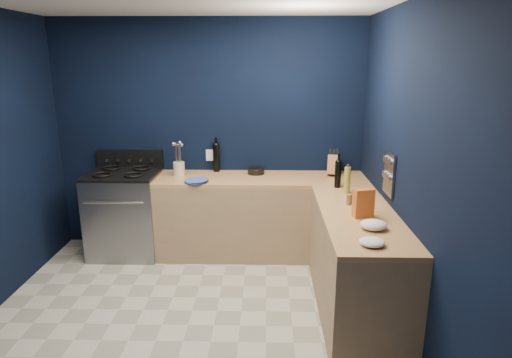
{
  "coord_description": "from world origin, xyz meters",
  "views": [
    {
      "loc": [
        0.64,
        -3.18,
        2.16
      ],
      "look_at": [
        0.55,
        1.0,
        1.0
      ],
      "focal_mm": 30.59,
      "sensor_mm": 36.0,
      "label": 1
    }
  ],
  "objects_px": {
    "plate_stack": "(196,181)",
    "knife_block": "(333,165)",
    "crouton_bag": "(363,203)",
    "utensil_crock": "(179,169)",
    "gas_range": "(126,214)"
  },
  "relations": [
    {
      "from": "crouton_bag",
      "to": "utensil_crock",
      "type": "bearing_deg",
      "value": 129.78
    },
    {
      "from": "gas_range",
      "to": "knife_block",
      "type": "relative_size",
      "value": 4.28
    },
    {
      "from": "knife_block",
      "to": "crouton_bag",
      "type": "distance_m",
      "value": 1.37
    },
    {
      "from": "plate_stack",
      "to": "utensil_crock",
      "type": "bearing_deg",
      "value": 130.6
    },
    {
      "from": "utensil_crock",
      "to": "knife_block",
      "type": "bearing_deg",
      "value": 3.0
    },
    {
      "from": "plate_stack",
      "to": "crouton_bag",
      "type": "xyz_separation_m",
      "value": [
        1.53,
        -1.01,
        0.1
      ]
    },
    {
      "from": "plate_stack",
      "to": "knife_block",
      "type": "xyz_separation_m",
      "value": [
        1.49,
        0.36,
        0.09
      ]
    },
    {
      "from": "knife_block",
      "to": "plate_stack",
      "type": "bearing_deg",
      "value": -154.51
    },
    {
      "from": "plate_stack",
      "to": "knife_block",
      "type": "bearing_deg",
      "value": 13.57
    },
    {
      "from": "plate_stack",
      "to": "utensil_crock",
      "type": "height_order",
      "value": "utensil_crock"
    },
    {
      "from": "gas_range",
      "to": "crouton_bag",
      "type": "xyz_separation_m",
      "value": [
        2.38,
        -1.21,
        0.56
      ]
    },
    {
      "from": "gas_range",
      "to": "knife_block",
      "type": "bearing_deg",
      "value": 3.78
    },
    {
      "from": "crouton_bag",
      "to": "plate_stack",
      "type": "bearing_deg",
      "value": 132.36
    },
    {
      "from": "plate_stack",
      "to": "knife_block",
      "type": "relative_size",
      "value": 1.12
    },
    {
      "from": "plate_stack",
      "to": "crouton_bag",
      "type": "distance_m",
      "value": 1.84
    }
  ]
}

